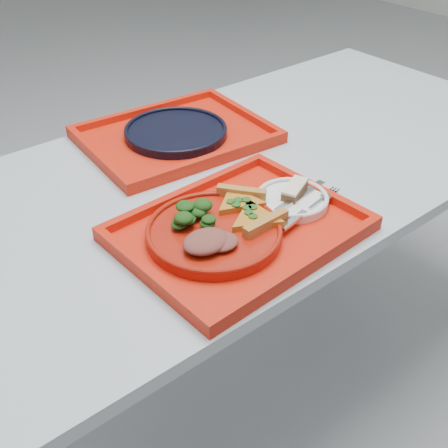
# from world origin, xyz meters

# --- Properties ---
(ground) EXTENTS (10.00, 10.00, 0.00)m
(ground) POSITION_xyz_m (0.00, 0.00, 0.00)
(ground) COLOR #95989D
(ground) RESTS_ON ground
(table) EXTENTS (1.60, 0.80, 0.75)m
(table) POSITION_xyz_m (0.00, 0.00, 0.68)
(table) COLOR #A8B3BC
(table) RESTS_ON ground
(tray_main) EXTENTS (0.46, 0.37, 0.01)m
(tray_main) POSITION_xyz_m (-0.24, -0.21, 0.76)
(tray_main) COLOR red
(tray_main) RESTS_ON table
(tray_far) EXTENTS (0.48, 0.39, 0.01)m
(tray_far) POSITION_xyz_m (-0.10, 0.20, 0.76)
(tray_far) COLOR red
(tray_far) RESTS_ON table
(dinner_plate) EXTENTS (0.26, 0.26, 0.02)m
(dinner_plate) POSITION_xyz_m (-0.30, -0.20, 0.77)
(dinner_plate) COLOR #9C170A
(dinner_plate) RESTS_ON tray_main
(side_plate) EXTENTS (0.15, 0.15, 0.01)m
(side_plate) POSITION_xyz_m (-0.10, -0.21, 0.77)
(side_plate) COLOR white
(side_plate) RESTS_ON tray_main
(navy_plate) EXTENTS (0.26, 0.26, 0.02)m
(navy_plate) POSITION_xyz_m (-0.10, 0.20, 0.77)
(navy_plate) COLOR black
(navy_plate) RESTS_ON tray_far
(pizza_slice_a) EXTENTS (0.11, 0.12, 0.02)m
(pizza_slice_a) POSITION_xyz_m (-0.21, -0.23, 0.79)
(pizza_slice_a) COLOR gold
(pizza_slice_a) RESTS_ON dinner_plate
(pizza_slice_b) EXTENTS (0.15, 0.15, 0.02)m
(pizza_slice_b) POSITION_xyz_m (-0.20, -0.16, 0.79)
(pizza_slice_b) COLOR gold
(pizza_slice_b) RESTS_ON dinner_plate
(salad_heap) EXTENTS (0.09, 0.08, 0.04)m
(salad_heap) POSITION_xyz_m (-0.32, -0.15, 0.80)
(salad_heap) COLOR black
(salad_heap) RESTS_ON dinner_plate
(meat_portion) EXTENTS (0.09, 0.07, 0.03)m
(meat_portion) POSITION_xyz_m (-0.34, -0.23, 0.79)
(meat_portion) COLOR brown
(meat_portion) RESTS_ON dinner_plate
(dessert_bar) EXTENTS (0.08, 0.06, 0.02)m
(dessert_bar) POSITION_xyz_m (-0.08, -0.20, 0.79)
(dessert_bar) COLOR #4F321A
(dessert_bar) RESTS_ON side_plate
(knife) EXTENTS (0.19, 0.04, 0.01)m
(knife) POSITION_xyz_m (-0.09, -0.22, 0.78)
(knife) COLOR silver
(knife) RESTS_ON side_plate
(fork) EXTENTS (0.19, 0.05, 0.01)m
(fork) POSITION_xyz_m (-0.10, -0.26, 0.78)
(fork) COLOR silver
(fork) RESTS_ON side_plate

